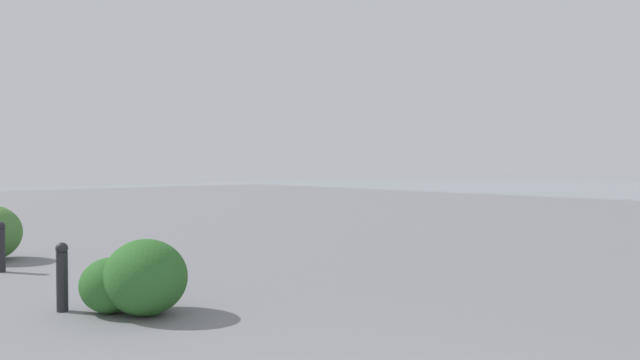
# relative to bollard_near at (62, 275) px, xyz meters

# --- Properties ---
(bollard_near) EXTENTS (0.13, 0.13, 0.75)m
(bollard_near) POSITION_rel_bollard_near_xyz_m (0.00, 0.00, 0.00)
(bollard_near) COLOR #232328
(bollard_near) RESTS_ON ground
(bollard_mid) EXTENTS (0.13, 0.13, 0.75)m
(bollard_mid) POSITION_rel_bollard_near_xyz_m (3.00, -0.11, -0.00)
(bollard_mid) COLOR #232328
(bollard_mid) RESTS_ON ground
(shrub_low) EXTENTS (0.70, 0.63, 0.59)m
(shrub_low) POSITION_rel_bollard_near_xyz_m (-0.40, -0.37, -0.10)
(shrub_low) COLOR #2D6628
(shrub_low) RESTS_ON ground
(shrub_round) EXTENTS (0.95, 0.85, 0.81)m
(shrub_round) POSITION_rel_bollard_near_xyz_m (-0.75, -0.61, 0.01)
(shrub_round) COLOR #2D6628
(shrub_round) RESTS_ON ground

